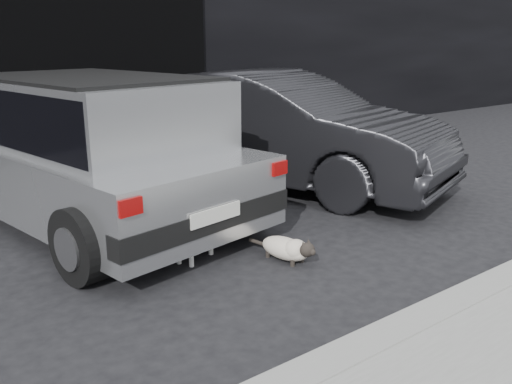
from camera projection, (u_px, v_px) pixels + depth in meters
ground at (161, 239)px, 5.28m from camera, size 80.00×80.00×0.00m
building_facade at (48, 4)px, 9.79m from camera, size 34.00×4.00×5.00m
garage_opening at (95, 77)px, 8.57m from camera, size 4.00×0.10×2.60m
curb at (457, 305)px, 3.86m from camera, size 18.00×0.25×0.12m
silver_hatchback at (86, 143)px, 5.66m from camera, size 2.62×4.42×1.53m
second_car at (278, 129)px, 7.13m from camera, size 2.94×4.78×1.49m
cat_siamese at (289, 249)px, 4.74m from camera, size 0.32×0.72×0.25m
cat_white at (197, 239)px, 4.80m from camera, size 0.71×0.46×0.36m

